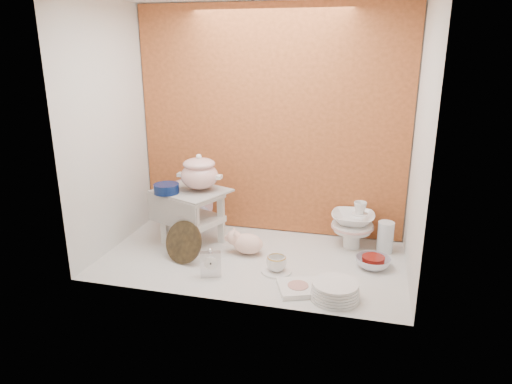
% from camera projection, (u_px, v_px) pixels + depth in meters
% --- Properties ---
extents(ground, '(1.80, 1.80, 0.00)m').
position_uv_depth(ground, '(252.00, 259.00, 2.79)').
color(ground, silver).
rests_on(ground, ground).
extents(niche_shell, '(1.86, 1.03, 1.53)m').
position_uv_depth(niche_shell, '(259.00, 100.00, 2.68)').
color(niche_shell, '#BC5E2F').
rests_on(niche_shell, ground).
extents(step_stool, '(0.52, 0.49, 0.36)m').
position_uv_depth(step_stool, '(193.00, 217.00, 2.97)').
color(step_stool, silver).
rests_on(step_stool, ground).
extents(soup_tureen, '(0.28, 0.28, 0.24)m').
position_uv_depth(soup_tureen, '(199.00, 172.00, 2.88)').
color(soup_tureen, white).
rests_on(soup_tureen, step_stool).
extents(cobalt_bowl, '(0.20, 0.20, 0.06)m').
position_uv_depth(cobalt_bowl, '(166.00, 189.00, 2.85)').
color(cobalt_bowl, '#091845').
rests_on(cobalt_bowl, step_stool).
extents(floral_platter, '(0.38, 0.26, 0.35)m').
position_uv_depth(floral_platter, '(187.00, 204.00, 3.22)').
color(floral_platter, silver).
rests_on(floral_platter, ground).
extents(blue_white_vase, '(0.29, 0.29, 0.27)m').
position_uv_depth(blue_white_vase, '(190.00, 211.00, 3.21)').
color(blue_white_vase, white).
rests_on(blue_white_vase, ground).
extents(lacquer_tray, '(0.28, 0.18, 0.24)m').
position_uv_depth(lacquer_tray, '(183.00, 242.00, 2.72)').
color(lacquer_tray, black).
rests_on(lacquer_tray, ground).
extents(mantel_clock, '(0.12, 0.08, 0.17)m').
position_uv_depth(mantel_clock, '(211.00, 263.00, 2.55)').
color(mantel_clock, silver).
rests_on(mantel_clock, ground).
extents(plush_pig, '(0.28, 0.24, 0.14)m').
position_uv_depth(plush_pig, '(248.00, 243.00, 2.83)').
color(plush_pig, beige).
rests_on(plush_pig, ground).
extents(teacup_saucer, '(0.22, 0.22, 0.01)m').
position_uv_depth(teacup_saucer, '(276.00, 271.00, 2.62)').
color(teacup_saucer, white).
rests_on(teacup_saucer, ground).
extents(gold_rim_teacup, '(0.14, 0.14, 0.09)m').
position_uv_depth(gold_rim_teacup, '(276.00, 263.00, 2.60)').
color(gold_rim_teacup, white).
rests_on(gold_rim_teacup, teacup_saucer).
extents(lattice_dish, '(0.26, 0.26, 0.03)m').
position_uv_depth(lattice_dish, '(298.00, 288.00, 2.42)').
color(lattice_dish, white).
rests_on(lattice_dish, ground).
extents(dinner_plate_stack, '(0.26, 0.26, 0.09)m').
position_uv_depth(dinner_plate_stack, '(335.00, 290.00, 2.34)').
color(dinner_plate_stack, white).
rests_on(dinner_plate_stack, ground).
extents(crystal_bowl, '(0.25, 0.25, 0.06)m').
position_uv_depth(crystal_bowl, '(373.00, 262.00, 2.67)').
color(crystal_bowl, silver).
rests_on(crystal_bowl, ground).
extents(clear_glass_vase, '(0.13, 0.13, 0.20)m').
position_uv_depth(clear_glass_vase, '(385.00, 237.00, 2.85)').
color(clear_glass_vase, silver).
rests_on(clear_glass_vase, ground).
extents(porcelain_tower, '(0.34, 0.34, 0.31)m').
position_uv_depth(porcelain_tower, '(353.00, 224.00, 2.91)').
color(porcelain_tower, white).
rests_on(porcelain_tower, ground).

